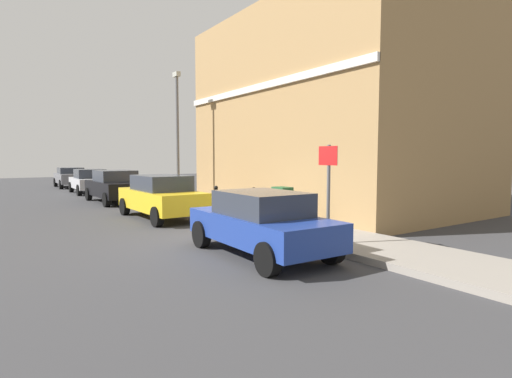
{
  "coord_description": "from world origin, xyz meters",
  "views": [
    {
      "loc": [
        -5.35,
        -8.96,
        2.16
      ],
      "look_at": [
        1.45,
        1.12,
        1.2
      ],
      "focal_mm": 28.13,
      "sensor_mm": 36.0,
      "label": 1
    }
  ],
  "objects_px": {
    "car_grey": "(71,177)",
    "car_yellow": "(161,196)",
    "bollard_near_cabinet": "(254,202)",
    "utility_cabinet": "(282,208)",
    "car_blue": "(261,222)",
    "street_sign": "(328,179)",
    "car_black": "(115,186)",
    "car_silver": "(90,181)",
    "lamppost": "(177,131)",
    "bollard_far_kerb": "(216,200)"
  },
  "relations": [
    {
      "from": "car_grey",
      "to": "car_yellow",
      "type": "bearing_deg",
      "value": -179.31
    },
    {
      "from": "bollard_near_cabinet",
      "to": "utility_cabinet",
      "type": "bearing_deg",
      "value": -93.48
    },
    {
      "from": "utility_cabinet",
      "to": "bollard_near_cabinet",
      "type": "height_order",
      "value": "utility_cabinet"
    },
    {
      "from": "car_blue",
      "to": "street_sign",
      "type": "bearing_deg",
      "value": -105.49
    },
    {
      "from": "car_blue",
      "to": "car_yellow",
      "type": "bearing_deg",
      "value": 0.01
    },
    {
      "from": "car_blue",
      "to": "car_black",
      "type": "xyz_separation_m",
      "value": [
        0.15,
        12.53,
        0.05
      ]
    },
    {
      "from": "car_yellow",
      "to": "car_silver",
      "type": "height_order",
      "value": "car_yellow"
    },
    {
      "from": "car_black",
      "to": "bollard_near_cabinet",
      "type": "xyz_separation_m",
      "value": [
        2.11,
        -8.85,
        -0.08
      ]
    },
    {
      "from": "street_sign",
      "to": "lamppost",
      "type": "distance_m",
      "value": 10.12
    },
    {
      "from": "street_sign",
      "to": "bollard_far_kerb",
      "type": "bearing_deg",
      "value": 89.98
    },
    {
      "from": "car_yellow",
      "to": "car_grey",
      "type": "height_order",
      "value": "car_yellow"
    },
    {
      "from": "car_black",
      "to": "bollard_far_kerb",
      "type": "height_order",
      "value": "car_black"
    },
    {
      "from": "car_blue",
      "to": "utility_cabinet",
      "type": "relative_size",
      "value": 3.43
    },
    {
      "from": "utility_cabinet",
      "to": "bollard_far_kerb",
      "type": "bearing_deg",
      "value": 101.31
    },
    {
      "from": "car_yellow",
      "to": "street_sign",
      "type": "bearing_deg",
      "value": -169.68
    },
    {
      "from": "car_grey",
      "to": "bollard_near_cabinet",
      "type": "height_order",
      "value": "car_grey"
    },
    {
      "from": "bollard_far_kerb",
      "to": "lamppost",
      "type": "bearing_deg",
      "value": 83.35
    },
    {
      "from": "car_silver",
      "to": "bollard_far_kerb",
      "type": "height_order",
      "value": "car_silver"
    },
    {
      "from": "car_grey",
      "to": "utility_cabinet",
      "type": "distance_m",
      "value": 22.28
    },
    {
      "from": "car_silver",
      "to": "car_grey",
      "type": "xyz_separation_m",
      "value": [
        -0.09,
        5.86,
        0.0
      ]
    },
    {
      "from": "bollard_near_cabinet",
      "to": "lamppost",
      "type": "bearing_deg",
      "value": 91.63
    },
    {
      "from": "car_blue",
      "to": "car_black",
      "type": "bearing_deg",
      "value": 0.41
    },
    {
      "from": "car_silver",
      "to": "utility_cabinet",
      "type": "bearing_deg",
      "value": -172.09
    },
    {
      "from": "car_silver",
      "to": "lamppost",
      "type": "bearing_deg",
      "value": -166.75
    },
    {
      "from": "utility_cabinet",
      "to": "lamppost",
      "type": "bearing_deg",
      "value": 90.51
    },
    {
      "from": "car_silver",
      "to": "street_sign",
      "type": "height_order",
      "value": "street_sign"
    },
    {
      "from": "car_blue",
      "to": "car_grey",
      "type": "height_order",
      "value": "car_grey"
    },
    {
      "from": "car_blue",
      "to": "bollard_far_kerb",
      "type": "relative_size",
      "value": 3.8
    },
    {
      "from": "car_black",
      "to": "bollard_far_kerb",
      "type": "relative_size",
      "value": 4.28
    },
    {
      "from": "car_yellow",
      "to": "bollard_far_kerb",
      "type": "bearing_deg",
      "value": -135.57
    },
    {
      "from": "bollard_near_cabinet",
      "to": "bollard_far_kerb",
      "type": "bearing_deg",
      "value": 117.74
    },
    {
      "from": "lamppost",
      "to": "car_grey",
      "type": "bearing_deg",
      "value": 97.84
    },
    {
      "from": "car_grey",
      "to": "utility_cabinet",
      "type": "bearing_deg",
      "value": -174.09
    },
    {
      "from": "bollard_near_cabinet",
      "to": "lamppost",
      "type": "xyz_separation_m",
      "value": [
        -0.17,
        5.83,
        2.6
      ]
    },
    {
      "from": "car_blue",
      "to": "street_sign",
      "type": "relative_size",
      "value": 1.72
    },
    {
      "from": "bollard_near_cabinet",
      "to": "bollard_far_kerb",
      "type": "relative_size",
      "value": 1.0
    },
    {
      "from": "bollard_near_cabinet",
      "to": "car_black",
      "type": "bearing_deg",
      "value": 103.44
    },
    {
      "from": "car_silver",
      "to": "street_sign",
      "type": "distance_m",
      "value": 18.89
    },
    {
      "from": "bollard_far_kerb",
      "to": "street_sign",
      "type": "distance_m",
      "value": 5.54
    },
    {
      "from": "car_silver",
      "to": "lamppost",
      "type": "xyz_separation_m",
      "value": [
        1.94,
        -8.85,
        2.55
      ]
    },
    {
      "from": "car_blue",
      "to": "car_yellow",
      "type": "relative_size",
      "value": 0.91
    },
    {
      "from": "car_blue",
      "to": "bollard_near_cabinet",
      "type": "xyz_separation_m",
      "value": [
        2.26,
        3.68,
        -0.03
      ]
    },
    {
      "from": "street_sign",
      "to": "car_black",
      "type": "bearing_deg",
      "value": 96.24
    },
    {
      "from": "car_grey",
      "to": "lamppost",
      "type": "bearing_deg",
      "value": -171.63
    },
    {
      "from": "utility_cabinet",
      "to": "bollard_near_cabinet",
      "type": "distance_m",
      "value": 1.65
    },
    {
      "from": "bollard_far_kerb",
      "to": "street_sign",
      "type": "xyz_separation_m",
      "value": [
        -0.0,
        -5.46,
        0.96
      ]
    },
    {
      "from": "car_yellow",
      "to": "car_silver",
      "type": "distance_m",
      "value": 11.96
    },
    {
      "from": "utility_cabinet",
      "to": "street_sign",
      "type": "bearing_deg",
      "value": -103.38
    },
    {
      "from": "bollard_far_kerb",
      "to": "lamppost",
      "type": "relative_size",
      "value": 0.18
    },
    {
      "from": "car_blue",
      "to": "lamppost",
      "type": "bearing_deg",
      "value": -11.35
    }
  ]
}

